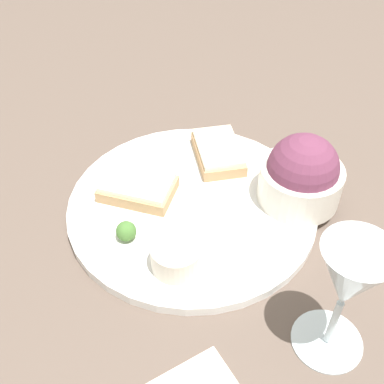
# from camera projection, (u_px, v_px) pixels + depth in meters

# --- Properties ---
(ground_plane) EXTENTS (4.00, 4.00, 0.00)m
(ground_plane) POSITION_uv_depth(u_px,v_px,m) (192.00, 209.00, 0.68)
(ground_plane) COLOR brown
(dinner_plate) EXTENTS (0.35, 0.35, 0.01)m
(dinner_plate) POSITION_uv_depth(u_px,v_px,m) (192.00, 206.00, 0.68)
(dinner_plate) COLOR white
(dinner_plate) RESTS_ON ground_plane
(salad_bowl) EXTENTS (0.11, 0.11, 0.10)m
(salad_bowl) POSITION_uv_depth(u_px,v_px,m) (301.00, 175.00, 0.65)
(salad_bowl) COLOR silver
(salad_bowl) RESTS_ON dinner_plate
(sauce_ramekin) EXTENTS (0.06, 0.06, 0.03)m
(sauce_ramekin) POSITION_uv_depth(u_px,v_px,m) (176.00, 255.00, 0.58)
(sauce_ramekin) COLOR beige
(sauce_ramekin) RESTS_ON dinner_plate
(cheese_toast_near) EXTENTS (0.12, 0.11, 0.03)m
(cheese_toast_near) POSITION_uv_depth(u_px,v_px,m) (218.00, 152.00, 0.73)
(cheese_toast_near) COLOR tan
(cheese_toast_near) RESTS_ON dinner_plate
(cheese_toast_far) EXTENTS (0.12, 0.11, 0.03)m
(cheese_toast_far) POSITION_uv_depth(u_px,v_px,m) (138.00, 187.00, 0.67)
(cheese_toast_far) COLOR tan
(cheese_toast_far) RESTS_ON dinner_plate
(wine_glass) EXTENTS (0.08, 0.08, 0.16)m
(wine_glass) POSITION_uv_depth(u_px,v_px,m) (348.00, 284.00, 0.46)
(wine_glass) COLOR silver
(wine_glass) RESTS_ON ground_plane
(garnish) EXTENTS (0.03, 0.03, 0.03)m
(garnish) POSITION_uv_depth(u_px,v_px,m) (126.00, 231.00, 0.61)
(garnish) COLOR #477533
(garnish) RESTS_ON dinner_plate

